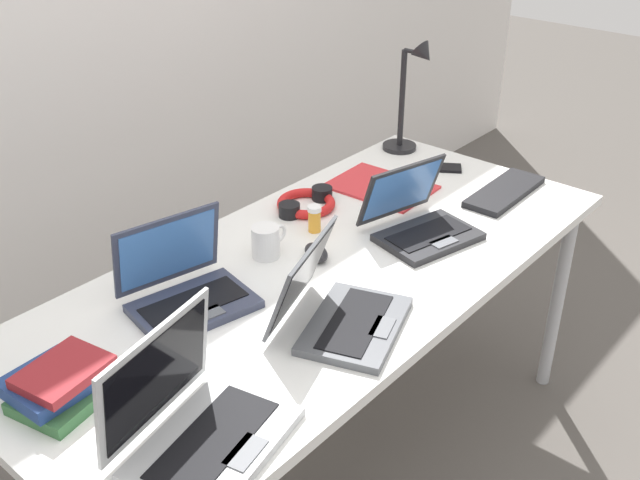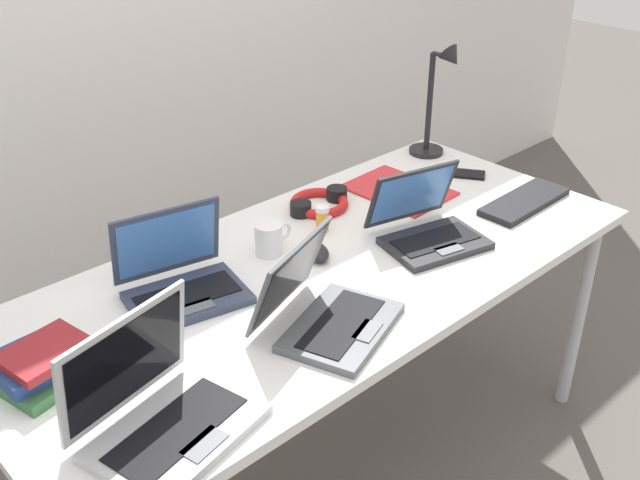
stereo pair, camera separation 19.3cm
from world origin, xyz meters
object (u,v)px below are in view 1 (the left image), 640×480
Objects in this scene: coffee_mug at (266,241)px; cell_phone at (441,168)px; laptop_front_right at (196,422)px; laptop_front_left at (339,310)px; external_keyboard at (505,192)px; headphones at (306,203)px; desk_lamp at (410,98)px; book_stack at (60,385)px; laptop_near_mouse at (420,222)px; laptop_back_right at (186,288)px; computer_mouse at (316,252)px; pill_bottle at (314,218)px; paper_folder_front_left at (381,187)px.

cell_phone is at bearing -3.25° from coffee_mug.
laptop_front_right is 0.99× the size of laptop_front_left.
headphones is at bearing 137.50° from external_keyboard.
desk_lamp reaches higher than book_stack.
external_keyboard is (1.34, 0.08, -0.04)m from laptop_front_right.
desk_lamp reaches higher than laptop_near_mouse.
laptop_near_mouse is 1.06m from book_stack.
laptop_back_right reaches higher than external_keyboard.
computer_mouse is 0.30m from headphones.
pill_bottle is at bearing -2.08° from coffee_mug.
laptop_front_left is 1.65× the size of book_stack.
laptop_near_mouse is at bearing 2.98° from computer_mouse.
pill_bottle is (0.77, 0.38, -0.01)m from laptop_front_right.
desk_lamp is 1.11× the size of laptop_front_right.
book_stack is 1.23m from paper_folder_front_left.
laptop_back_right is 0.98× the size of external_keyboard.
external_keyboard is (1.05, -0.29, -0.03)m from laptop_back_right.
book_stack reaches higher than paper_folder_front_left.
paper_folder_front_left is at bearing 43.97° from computer_mouse.
laptop_front_right is at bearing -154.02° from pill_bottle.
external_keyboard is 0.63m from headphones.
laptop_near_mouse is at bearing 170.45° from external_keyboard.
laptop_front_right is 1.42m from cell_phone.
book_stack is (-0.10, 0.30, -0.01)m from laptop_front_right.
cell_phone is 1.20× the size of coffee_mug.
headphones reaches higher than external_keyboard.
desk_lamp is 0.83m from computer_mouse.
laptop_back_right reaches higher than laptop_front_left.
headphones reaches higher than computer_mouse.
headphones is 0.69× the size of paper_folder_front_left.
laptop_front_right reaches higher than book_stack.
laptop_front_left is at bearing -25.26° from book_stack.
laptop_front_right is at bearing -128.18° from laptop_back_right.
book_stack is at bearing -153.37° from computer_mouse.
computer_mouse is 0.72m from cell_phone.
external_keyboard is 1.06× the size of paper_folder_front_left.
computer_mouse is 0.85× the size of coffee_mug.
desk_lamp is 3.54× the size of coffee_mug.
laptop_front_right is 3.76× the size of computer_mouse.
book_stack reaches higher than pill_bottle.
laptop_back_right is 0.47m from laptop_front_right.
book_stack reaches higher than headphones.
coffee_mug is (0.58, 0.38, -0.00)m from laptop_front_right.
laptop_back_right is 1.46× the size of book_stack.
laptop_back_right is at bearing 160.21° from laptop_near_mouse.
laptop_near_mouse is at bearing -77.32° from headphones.
paper_folder_front_left is at bearing -19.11° from headphones.
laptop_back_right is at bearing 144.33° from cell_phone.
coffee_mug reaches higher than cell_phone.
cell_phone is at bearing 18.34° from laptop_front_left.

